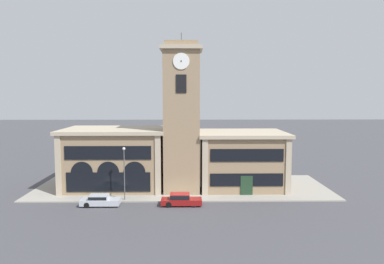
# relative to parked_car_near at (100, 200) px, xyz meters

# --- Properties ---
(ground_plane) EXTENTS (300.00, 300.00, 0.00)m
(ground_plane) POSITION_rel_parked_car_near_xyz_m (9.23, 1.24, -0.66)
(ground_plane) COLOR #424247
(sidewalk_kerb) EXTENTS (39.06, 14.03, 0.15)m
(sidewalk_kerb) POSITION_rel_parked_car_near_xyz_m (9.23, 8.25, -0.59)
(sidewalk_kerb) COLOR gray
(sidewalk_kerb) RESTS_ON ground_plane
(clock_tower) EXTENTS (5.23, 5.23, 20.36)m
(clock_tower) POSITION_rel_parked_car_near_xyz_m (9.22, 6.17, 8.96)
(clock_tower) COLOR #937A5B
(clock_tower) RESTS_ON ground_plane
(town_hall_left_wing) EXTENTS (13.67, 10.06, 8.08)m
(town_hall_left_wing) POSITION_rel_parked_car_near_xyz_m (0.18, 8.55, 3.40)
(town_hall_left_wing) COLOR #937A5B
(town_hall_left_wing) RESTS_ON ground_plane
(town_hall_right_wing) EXTENTS (11.78, 10.06, 7.61)m
(town_hall_right_wing) POSITION_rel_parked_car_near_xyz_m (17.33, 8.56, 3.17)
(town_hall_right_wing) COLOR #937A5B
(town_hall_right_wing) RESTS_ON ground_plane
(parked_car_near) EXTENTS (4.41, 1.80, 1.26)m
(parked_car_near) POSITION_rel_parked_car_near_xyz_m (0.00, 0.00, 0.00)
(parked_car_near) COLOR #B2B7C1
(parked_car_near) RESTS_ON ground_plane
(parked_car_mid) EXTENTS (4.62, 1.79, 1.38)m
(parked_car_mid) POSITION_rel_parked_car_near_xyz_m (9.20, -0.00, 0.06)
(parked_car_mid) COLOR maroon
(parked_car_mid) RESTS_ON ground_plane
(street_lamp) EXTENTS (0.36, 0.36, 6.30)m
(street_lamp) POSITION_rel_parked_car_near_xyz_m (2.48, 1.98, 3.57)
(street_lamp) COLOR #4C4C51
(street_lamp) RESTS_ON sidewalk_kerb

